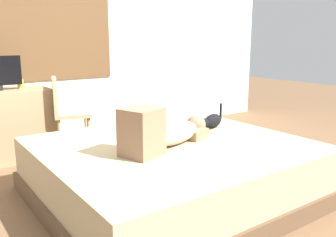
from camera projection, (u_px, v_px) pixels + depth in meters
ground_plane at (182, 200)px, 2.88m from camera, size 16.00×16.00×0.00m
back_wall_with_window at (67, 23)px, 4.39m from camera, size 6.40×0.14×2.90m
bed at (172, 170)px, 2.91m from camera, size 2.03×1.86×0.45m
person_lying at (166, 132)px, 2.76m from camera, size 0.93×0.51×0.34m
cat at (212, 121)px, 3.33m from camera, size 0.35×0.18×0.21m
desk at (6, 125)px, 3.80m from camera, size 0.90×0.56×0.74m
cup at (20, 84)px, 3.86m from camera, size 0.06×0.06×0.10m
chair_by_desk at (65, 110)px, 3.90m from camera, size 0.47×0.47×0.86m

